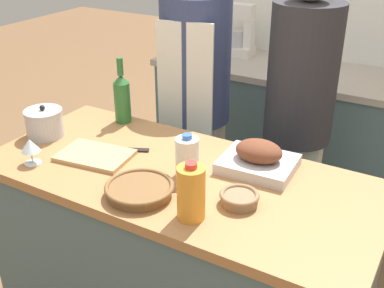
% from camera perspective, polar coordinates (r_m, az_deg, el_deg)
% --- Properties ---
extents(kitchen_island, '(1.58, 0.72, 0.90)m').
position_cam_1_polar(kitchen_island, '(2.15, -1.49, -13.88)').
color(kitchen_island, '#4C666B').
rests_on(kitchen_island, ground_plane).
extents(back_counter, '(1.87, 0.60, 0.92)m').
position_cam_1_polar(back_counter, '(3.28, 11.95, 0.97)').
color(back_counter, '#4C666B').
rests_on(back_counter, ground_plane).
extents(back_wall, '(2.37, 0.10, 2.55)m').
position_cam_1_polar(back_wall, '(3.35, 15.36, 15.89)').
color(back_wall, silver).
rests_on(back_wall, ground_plane).
extents(roasting_pan, '(0.30, 0.25, 0.12)m').
position_cam_1_polar(roasting_pan, '(1.91, 7.87, -1.73)').
color(roasting_pan, '#BCBCC1').
rests_on(roasting_pan, kitchen_island).
extents(wicker_basket, '(0.25, 0.25, 0.04)m').
position_cam_1_polar(wicker_basket, '(1.75, -6.24, -5.36)').
color(wicker_basket, brown).
rests_on(wicker_basket, kitchen_island).
extents(cutting_board, '(0.32, 0.24, 0.02)m').
position_cam_1_polar(cutting_board, '(2.04, -11.43, -1.34)').
color(cutting_board, tan).
rests_on(cutting_board, kitchen_island).
extents(stock_pot, '(0.17, 0.17, 0.15)m').
position_cam_1_polar(stock_pot, '(2.26, -17.09, 2.40)').
color(stock_pot, '#B7B7BC').
rests_on(stock_pot, kitchen_island).
extents(mixing_bowl, '(0.14, 0.14, 0.05)m').
position_cam_1_polar(mixing_bowl, '(1.70, 5.63, -6.38)').
color(mixing_bowl, '#846647').
rests_on(mixing_bowl, kitchen_island).
extents(juice_jug, '(0.10, 0.10, 0.21)m').
position_cam_1_polar(juice_jug, '(1.58, -0.11, -5.78)').
color(juice_jug, orange).
rests_on(juice_jug, kitchen_island).
extents(milk_jug, '(0.09, 0.09, 0.18)m').
position_cam_1_polar(milk_jug, '(1.83, -0.64, -1.61)').
color(milk_jug, white).
rests_on(milk_jug, kitchen_island).
extents(wine_bottle_green, '(0.08, 0.08, 0.32)m').
position_cam_1_polar(wine_bottle_green, '(2.31, -8.29, 5.50)').
color(wine_bottle_green, '#28662D').
rests_on(wine_bottle_green, kitchen_island).
extents(wine_glass_left, '(0.08, 0.08, 0.11)m').
position_cam_1_polar(wine_glass_left, '(2.02, -18.63, -0.27)').
color(wine_glass_left, silver).
rests_on(wine_glass_left, kitchen_island).
extents(knife_chef, '(0.23, 0.14, 0.01)m').
position_cam_1_polar(knife_chef, '(2.08, -8.24, -0.67)').
color(knife_chef, '#B7B7BC').
rests_on(knife_chef, kitchen_island).
extents(stand_mixer, '(0.18, 0.14, 0.34)m').
position_cam_1_polar(stand_mixer, '(3.31, 5.80, 12.78)').
color(stand_mixer, silver).
rests_on(stand_mixer, back_counter).
extents(person_cook_aproned, '(0.37, 0.39, 1.65)m').
position_cam_1_polar(person_cook_aproned, '(2.59, 0.39, 5.34)').
color(person_cook_aproned, beige).
rests_on(person_cook_aproned, ground_plane).
extents(person_cook_guest, '(0.33, 0.33, 1.65)m').
position_cam_1_polar(person_cook_guest, '(2.42, 12.48, 3.37)').
color(person_cook_guest, beige).
rests_on(person_cook_guest, ground_plane).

